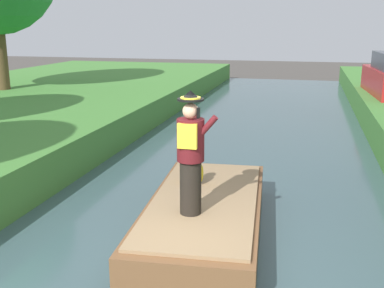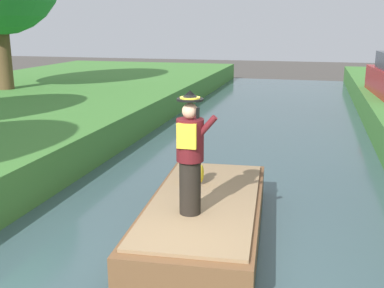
% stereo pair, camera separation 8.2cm
% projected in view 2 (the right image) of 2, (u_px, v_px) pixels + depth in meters
% --- Properties ---
extents(ground_plane, '(80.00, 80.00, 0.00)m').
position_uv_depth(ground_plane, '(180.00, 285.00, 6.35)').
color(ground_plane, '#4C4742').
extents(canal_water, '(6.68, 48.00, 0.10)m').
position_uv_depth(canal_water, '(180.00, 282.00, 6.34)').
color(canal_water, '#3D565B').
rests_on(canal_water, ground).
extents(boat, '(2.12, 4.33, 0.61)m').
position_uv_depth(boat, '(205.00, 216.00, 7.64)').
color(boat, brown).
rests_on(boat, canal_water).
extents(person_pirate, '(0.61, 0.42, 1.85)m').
position_uv_depth(person_pirate, '(190.00, 154.00, 6.75)').
color(person_pirate, black).
rests_on(person_pirate, boat).
extents(parrot_plush, '(0.36, 0.35, 0.57)m').
position_uv_depth(parrot_plush, '(193.00, 171.00, 8.18)').
color(parrot_plush, blue).
rests_on(parrot_plush, boat).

